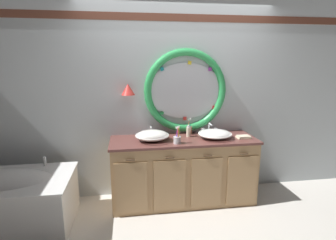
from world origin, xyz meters
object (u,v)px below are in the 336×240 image
sink_basin_left (152,136)px  toothbrush_holder_left (177,139)px  folded_hand_towel (244,137)px  soap_dispenser (188,131)px  toothbrush_holder_right (189,130)px  sink_basin_right (215,134)px

sink_basin_left → toothbrush_holder_left: size_ratio=1.90×
sink_basin_left → folded_hand_towel: size_ratio=2.41×
sink_basin_left → folded_hand_towel: (1.15, -0.06, -0.05)m
sink_basin_left → soap_dispenser: bearing=13.0°
folded_hand_towel → toothbrush_holder_right: bearing=155.8°
folded_hand_towel → sink_basin_left: bearing=177.2°
sink_basin_right → toothbrush_holder_left: 0.54m
sink_basin_right → folded_hand_towel: bearing=-8.9°
toothbrush_holder_right → soap_dispenser: toothbrush_holder_right is taller
sink_basin_right → toothbrush_holder_left: bearing=-163.0°
sink_basin_right → soap_dispenser: 0.34m
soap_dispenser → toothbrush_holder_left: bearing=-126.3°
sink_basin_left → soap_dispenser: size_ratio=2.62×
toothbrush_holder_right → sink_basin_right: bearing=-39.6°
toothbrush_holder_right → soap_dispenser: bearing=-107.9°
soap_dispenser → folded_hand_towel: soap_dispenser is taller
sink_basin_left → folded_hand_towel: 1.16m
sink_basin_right → soap_dispenser: soap_dispenser is taller
sink_basin_right → soap_dispenser: size_ratio=2.70×
sink_basin_right → soap_dispenser: (-0.32, 0.11, 0.01)m
toothbrush_holder_left → toothbrush_holder_right: bearing=58.7°
soap_dispenser → folded_hand_towel: size_ratio=0.92×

